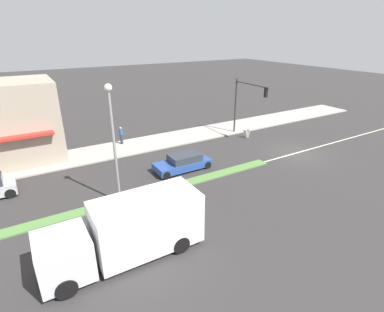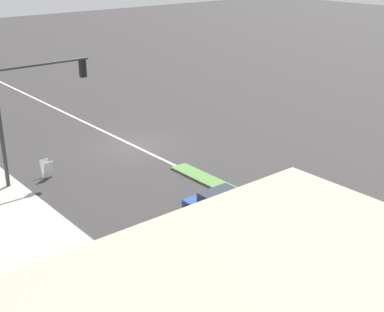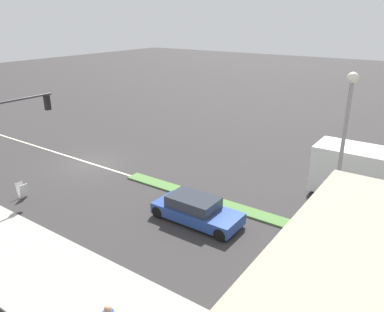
% 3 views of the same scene
% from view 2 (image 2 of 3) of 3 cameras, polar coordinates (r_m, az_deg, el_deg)
% --- Properties ---
extents(lane_marking_center, '(0.16, 60.00, 0.01)m').
position_cam_2_polar(lane_marking_center, '(29.87, -6.25, 1.12)').
color(lane_marking_center, beige).
rests_on(lane_marking_center, ground).
extents(traffic_signal_main, '(4.59, 0.34, 5.60)m').
position_cam_2_polar(traffic_signal_main, '(25.09, -16.99, 5.70)').
color(traffic_signal_main, '#333338').
rests_on(traffic_signal_main, sidewalk_right).
extents(warning_aframe_sign, '(0.45, 0.53, 0.84)m').
position_cam_2_polar(warning_aframe_sign, '(26.42, -15.23, -1.32)').
color(warning_aframe_sign, silver).
rests_on(warning_aframe_sign, ground).
extents(coupe_blue, '(1.84, 4.43, 1.27)m').
position_cam_2_polar(coupe_blue, '(20.91, 4.56, -6.25)').
color(coupe_blue, '#284793').
rests_on(coupe_blue, ground).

